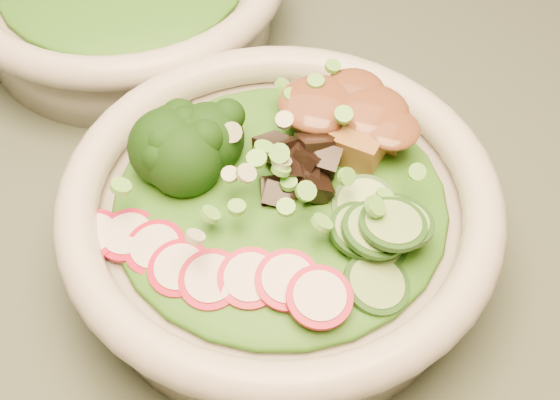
% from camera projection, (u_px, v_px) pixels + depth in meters
% --- Properties ---
extents(dining_table, '(1.20, 0.80, 0.75)m').
position_uv_depth(dining_table, '(149.00, 224.00, 0.69)').
color(dining_table, black).
rests_on(dining_table, ground).
extents(salad_bowl, '(0.28, 0.28, 0.07)m').
position_uv_depth(salad_bowl, '(280.00, 220.00, 0.50)').
color(salad_bowl, beige).
rests_on(salad_bowl, dining_table).
extents(lettuce_bed, '(0.21, 0.21, 0.02)m').
position_uv_depth(lettuce_bed, '(280.00, 199.00, 0.48)').
color(lettuce_bed, '#1A5511').
rests_on(lettuce_bed, salad_bowl).
extents(broccoli_florets, '(0.10, 0.09, 0.05)m').
position_uv_depth(broccoli_florets, '(194.00, 140.00, 0.49)').
color(broccoli_florets, black).
rests_on(broccoli_florets, salad_bowl).
extents(radish_slices, '(0.12, 0.08, 0.02)m').
position_uv_depth(radish_slices, '(216.00, 273.00, 0.44)').
color(radish_slices, '#B60E2E').
rests_on(radish_slices, salad_bowl).
extents(cucumber_slices, '(0.09, 0.09, 0.04)m').
position_uv_depth(cucumber_slices, '(374.00, 238.00, 0.45)').
color(cucumber_slices, '#8BBB68').
rests_on(cucumber_slices, salad_bowl).
extents(mushroom_heap, '(0.09, 0.09, 0.04)m').
position_uv_depth(mushroom_heap, '(292.00, 171.00, 0.48)').
color(mushroom_heap, black).
rests_on(mushroom_heap, salad_bowl).
extents(tofu_cubes, '(0.11, 0.09, 0.04)m').
position_uv_depth(tofu_cubes, '(339.00, 124.00, 0.50)').
color(tofu_cubes, olive).
rests_on(tofu_cubes, salad_bowl).
extents(peanut_sauce, '(0.07, 0.06, 0.02)m').
position_uv_depth(peanut_sauce, '(340.00, 110.00, 0.49)').
color(peanut_sauce, brown).
rests_on(peanut_sauce, tofu_cubes).
extents(scallion_garnish, '(0.20, 0.20, 0.02)m').
position_uv_depth(scallion_garnish, '(280.00, 173.00, 0.46)').
color(scallion_garnish, '#69C144').
rests_on(scallion_garnish, salad_bowl).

